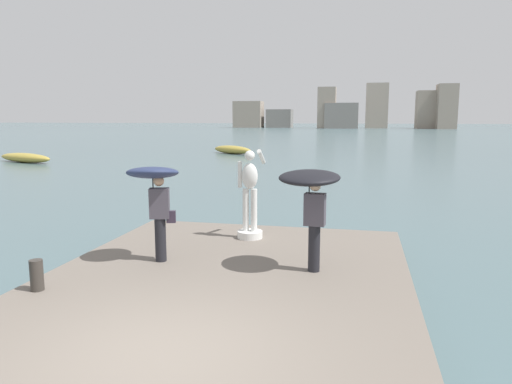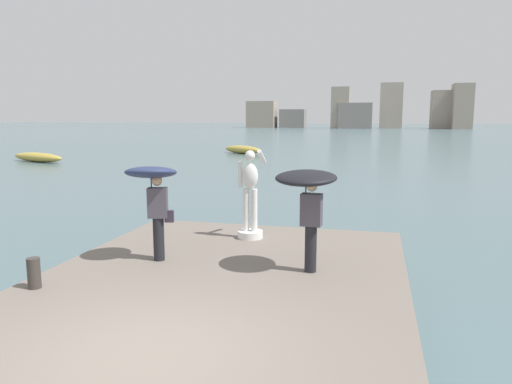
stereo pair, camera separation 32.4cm
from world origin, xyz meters
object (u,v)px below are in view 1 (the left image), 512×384
statue_white_figure (250,201)px  onlooker_right (311,190)px  onlooker_left (155,186)px  boat_near (232,150)px  boat_mid (25,158)px  mooring_bollard (37,275)px

statue_white_figure → onlooker_right: bearing=-52.5°
onlooker_left → statue_white_figure: bearing=57.3°
statue_white_figure → boat_near: statue_white_figure is taller
onlooker_left → boat_mid: onlooker_left is taller
statue_white_figure → mooring_bollard: 5.02m
statue_white_figure → mooring_bollard: (-2.68, -4.20, -0.64)m
statue_white_figure → mooring_bollard: bearing=-122.5°
boat_near → boat_mid: boat_near is taller
mooring_bollard → statue_white_figure: bearing=57.5°
onlooker_left → boat_near: bearing=102.5°
onlooker_left → onlooker_right: size_ratio=1.02×
boat_mid → onlooker_right: bearing=-43.3°
onlooker_left → boat_mid: 29.39m
onlooker_left → boat_mid: size_ratio=0.35×
statue_white_figure → boat_near: (-8.72, 30.63, -0.94)m
statue_white_figure → onlooker_left: size_ratio=1.08×
statue_white_figure → boat_mid: size_ratio=0.38×
statue_white_figure → boat_near: size_ratio=0.47×
boat_mid → statue_white_figure: bearing=-42.4°
statue_white_figure → onlooker_left: statue_white_figure is taller
boat_near → onlooker_left: bearing=-77.5°
statue_white_figure → boat_mid: (-21.25, 19.43, -0.96)m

